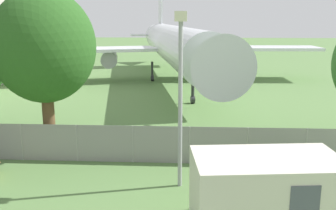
% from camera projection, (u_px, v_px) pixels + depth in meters
% --- Properties ---
extents(perimeter_fence, '(56.07, 0.07, 1.71)m').
position_uv_depth(perimeter_fence, '(133.00, 144.00, 17.59)').
color(perimeter_fence, gray).
rests_on(perimeter_fence, ground).
extents(airplane, '(30.50, 37.86, 11.00)m').
position_uv_depth(airplane, '(175.00, 45.00, 38.83)').
color(airplane, silver).
rests_on(airplane, ground).
extents(portable_cabin, '(4.72, 3.03, 2.30)m').
position_uv_depth(portable_cabin, '(266.00, 193.00, 12.02)').
color(portable_cabin, beige).
rests_on(portable_cabin, ground).
extents(tree_left_of_cabin, '(4.64, 4.64, 7.69)m').
position_uv_depth(tree_left_of_cabin, '(44.00, 47.00, 17.59)').
color(tree_left_of_cabin, brown).
rests_on(tree_left_of_cabin, ground).
extents(light_mast, '(0.44, 0.44, 6.63)m').
position_uv_depth(light_mast, '(180.00, 81.00, 14.41)').
color(light_mast, '#99999E').
rests_on(light_mast, ground).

